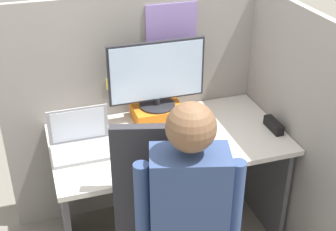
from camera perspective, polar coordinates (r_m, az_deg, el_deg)
name	(u,v)px	position (r m, az deg, el deg)	size (l,w,h in m)	color
cubicle_panel_back	(150,106)	(3.02, -2.16, 1.16)	(1.84, 0.05, 1.48)	gray
cubicle_panel_right	(282,125)	(2.90, 13.74, -1.07)	(0.04, 1.38, 1.48)	gray
desk	(169,164)	(2.80, 0.07, -5.95)	(1.34, 0.73, 0.74)	beige
paper_box	(158,112)	(2.86, -1.29, 0.40)	(0.30, 0.23, 0.09)	orange
monitor	(157,75)	(2.75, -1.36, 5.00)	(0.58, 0.22, 0.41)	#232328
laptop	(81,143)	(2.60, -10.53, -3.36)	(0.33, 0.22, 0.24)	#99999E
mouse	(126,151)	(2.56, -5.10, -4.31)	(0.07, 0.04, 0.03)	black
stapler	(274,125)	(2.82, 12.76, -1.16)	(0.05, 0.17, 0.06)	black
carrot_toy	(186,157)	(2.50, 2.16, -5.08)	(0.04, 0.12, 0.04)	orange
person	(196,219)	(2.09, 3.39, -12.52)	(0.47, 0.48, 1.32)	brown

